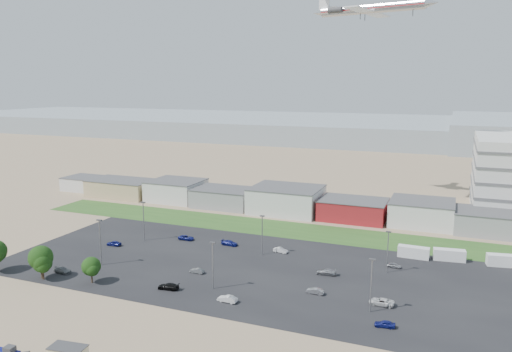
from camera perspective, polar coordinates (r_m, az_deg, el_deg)
The scene contains 31 objects.
ground at distance 99.75m, azimuth -6.57°, elevation -14.00°, with size 700.00×700.00×0.00m, color #9A7F62.
parking_lot at distance 114.51m, azimuth 0.53°, elevation -10.61°, with size 120.00×50.00×0.01m, color black.
grass_strip at distance 144.62m, azimuth 3.34°, elevation -6.08°, with size 160.00×16.00×0.02m, color #2C5520.
hills_backdrop at distance 396.17m, azimuth 21.36°, elevation 4.47°, with size 700.00×200.00×9.00m, color gray, non-canonical shape.
building_row at distance 166.56m, azimuth -0.10°, elevation -2.41°, with size 170.00×20.00×8.00m, color silver, non-canonical shape.
box_trailer_a at distance 127.06m, azimuth 17.56°, elevation -8.30°, with size 7.26×2.27×2.72m, color silver, non-canonical shape.
box_trailer_b at distance 127.91m, azimuth 21.22°, elevation -8.41°, with size 7.21×2.25×2.70m, color silver, non-canonical shape.
box_trailer_c at distance 129.08m, azimuth 26.44°, elevation -8.64°, with size 7.21×2.25×2.70m, color silver, non-canonical shape.
tree_mid at distance 117.40m, azimuth -23.37°, elevation -8.82°, with size 5.52×5.52×8.28m, color black, non-canonical shape.
tree_right at distance 116.93m, azimuth -23.21°, elevation -9.33°, with size 4.36×4.36×6.54m, color black, non-canonical shape.
tree_near at distance 111.63m, azimuth -18.31°, elevation -9.99°, with size 4.25×4.25×6.38m, color black, non-canonical shape.
lightpole_front_l at distance 120.75m, azimuth -17.36°, elevation -7.26°, with size 1.27×0.53×10.80m, color slate, non-canonical shape.
lightpole_front_m at distance 103.03m, azimuth -4.95°, elevation -10.17°, with size 1.16×0.49×9.90m, color slate, non-canonical shape.
lightpole_front_r at distance 95.12m, azimuth 13.03°, elevation -12.12°, with size 1.20×0.50×10.21m, color slate, non-canonical shape.
lightpole_back_l at distance 136.23m, azimuth -12.71°, elevation -5.07°, with size 1.24×0.52×10.54m, color slate, non-canonical shape.
lightpole_back_m at distance 122.30m, azimuth 0.71°, elevation -6.77°, with size 1.16×0.48×9.85m, color slate, non-canonical shape.
lightpole_back_r at distance 114.76m, azimuth 14.81°, elevation -8.41°, with size 1.12×0.47×9.49m, color slate, non-canonical shape.
airliner at distance 177.13m, azimuth 13.05°, elevation 18.18°, with size 43.34×29.55×12.80m, color silver, non-canonical shape.
parked_car_0 at distance 100.07m, azimuth 14.16°, elevation -13.77°, with size 2.18×4.72×1.31m, color silver.
parked_car_1 at distance 102.63m, azimuth 6.79°, elevation -12.91°, with size 1.26×3.61×1.19m, color #A5A5AA.
parked_car_2 at distance 92.11m, azimuth 14.51°, elevation -16.04°, with size 1.43×3.55×1.21m, color navy.
parked_car_3 at distance 105.44m, azimuth -9.98°, elevation -12.31°, with size 1.81×4.45×1.29m, color black.
parked_car_4 at distance 112.95m, azimuth -6.75°, elevation -10.70°, with size 1.15×3.29×1.08m, color #595B5E.
parked_car_5 at distance 135.07m, azimuth -15.93°, elevation -7.40°, with size 1.55×3.86×1.32m, color navy.
parked_car_6 at distance 130.41m, azimuth -3.04°, elevation -7.65°, with size 1.82×4.47×1.30m, color navy.
parked_car_8 at distance 119.49m, azimuth 15.50°, elevation -9.81°, with size 1.31×3.25×1.11m, color #A5A5AA.
parked_car_9 at distance 135.92m, azimuth -7.98°, elevation -7.00°, with size 1.98×4.30×1.19m, color navy.
parked_car_10 at distance 120.18m, azimuth -21.24°, elevation -9.99°, with size 1.77×4.34×1.26m, color #595B5E.
parked_car_11 at distance 125.13m, azimuth 2.84°, elevation -8.46°, with size 1.28×3.66×1.21m, color silver.
parked_car_12 at distance 112.33m, azimuth 8.02°, elevation -10.79°, with size 1.80×4.43×1.29m, color #A5A5AA.
parked_car_13 at distance 98.60m, azimuth -3.29°, elevation -13.84°, with size 1.36×3.91×1.29m, color silver.
Camera 1 is at (43.99, -79.44, 41.27)m, focal length 35.00 mm.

